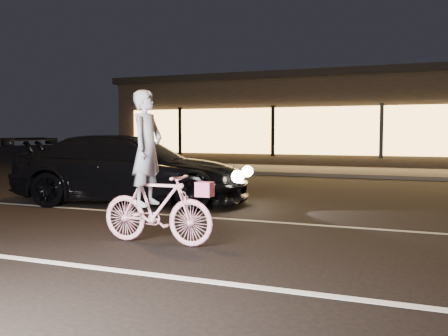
% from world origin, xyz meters
% --- Properties ---
extents(ground, '(90.00, 90.00, 0.00)m').
position_xyz_m(ground, '(0.00, 0.00, 0.00)').
color(ground, black).
rests_on(ground, ground).
extents(lane_stripe_near, '(60.00, 0.12, 0.01)m').
position_xyz_m(lane_stripe_near, '(0.00, -1.50, 0.00)').
color(lane_stripe_near, silver).
rests_on(lane_stripe_near, ground).
extents(lane_stripe_far, '(60.00, 0.10, 0.01)m').
position_xyz_m(lane_stripe_far, '(0.00, 2.00, 0.00)').
color(lane_stripe_far, gray).
rests_on(lane_stripe_far, ground).
extents(sidewalk, '(30.00, 4.00, 0.12)m').
position_xyz_m(sidewalk, '(0.00, 13.00, 0.06)').
color(sidewalk, '#383533').
rests_on(sidewalk, ground).
extents(storefront, '(25.40, 8.42, 4.20)m').
position_xyz_m(storefront, '(0.00, 18.97, 2.15)').
color(storefront, black).
rests_on(storefront, ground).
extents(cyclist, '(1.65, 0.57, 2.08)m').
position_xyz_m(cyclist, '(-1.73, -0.18, 0.74)').
color(cyclist, '#FD5280').
rests_on(cyclist, ground).
extents(sedan, '(5.34, 3.00, 1.46)m').
position_xyz_m(sedan, '(-4.17, 3.08, 0.73)').
color(sedan, black).
rests_on(sedan, ground).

